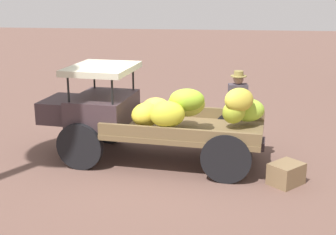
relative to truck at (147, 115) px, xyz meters
name	(u,v)px	position (x,y,z in m)	size (l,w,h in m)	color
ground_plane	(153,163)	(-0.13, 0.16, -0.95)	(60.00, 60.00, 0.00)	brown
truck	(147,115)	(0.00, 0.00, 0.00)	(4.58, 2.14, 1.90)	#3A2C30
farmer	(237,104)	(-1.80, -1.06, 0.01)	(0.52, 0.48, 1.69)	#404A46
wooden_crate	(286,174)	(-2.65, 0.87, -0.76)	(0.57, 0.45, 0.39)	olive
loose_banana_bunch	(230,126)	(-1.67, -2.02, -0.78)	(0.51, 0.33, 0.34)	#B2CD40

